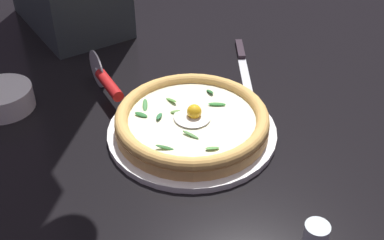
% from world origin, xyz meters
% --- Properties ---
extents(ground_plane, '(2.40, 2.40, 0.03)m').
position_xyz_m(ground_plane, '(0.00, 0.00, -0.01)').
color(ground_plane, black).
rests_on(ground_plane, ground).
extents(pizza_plate, '(0.31, 0.31, 0.01)m').
position_xyz_m(pizza_plate, '(-0.04, -0.01, 0.01)').
color(pizza_plate, white).
rests_on(pizza_plate, ground).
extents(pizza, '(0.28, 0.28, 0.05)m').
position_xyz_m(pizza, '(-0.04, -0.01, 0.03)').
color(pizza, '#DEA75C').
rests_on(pizza, pizza_plate).
extents(side_bowl, '(0.12, 0.12, 0.04)m').
position_xyz_m(side_bowl, '(0.18, 0.29, 0.02)').
color(side_bowl, white).
rests_on(side_bowl, ground).
extents(pizza_cutter, '(0.16, 0.03, 0.08)m').
position_xyz_m(pizza_cutter, '(0.14, 0.10, 0.04)').
color(pizza_cutter, silver).
rests_on(pizza_cutter, ground).
extents(table_knife, '(0.21, 0.10, 0.01)m').
position_xyz_m(table_knife, '(0.17, -0.22, 0.00)').
color(table_knife, silver).
rests_on(table_knife, ground).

